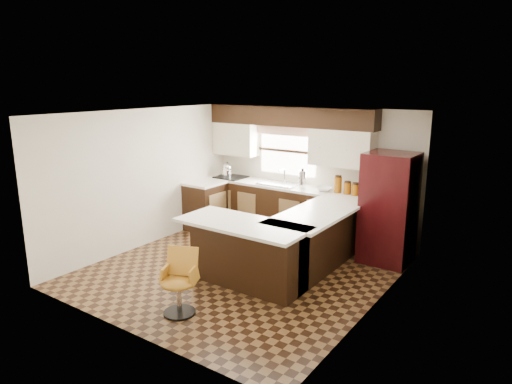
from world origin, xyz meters
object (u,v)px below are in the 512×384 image
Objects in this scene: peninsula_long at (313,242)px; refrigerator at (389,208)px; bar_chair at (178,283)px; peninsula_return at (248,254)px.

refrigerator is at bearing 51.81° from peninsula_long.
refrigerator is 2.14× the size of bar_chair.
refrigerator is 3.57m from bar_chair.
peninsula_return is 0.93× the size of refrigerator.
peninsula_long is at bearing 61.70° from peninsula_return.
peninsula_return is 2.00× the size of bar_chair.
peninsula_long is at bearing 48.97° from bar_chair.
refrigerator is at bearing 41.87° from bar_chair.
peninsula_long is at bearing -128.19° from refrigerator.
peninsula_long is 2.36× the size of bar_chair.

